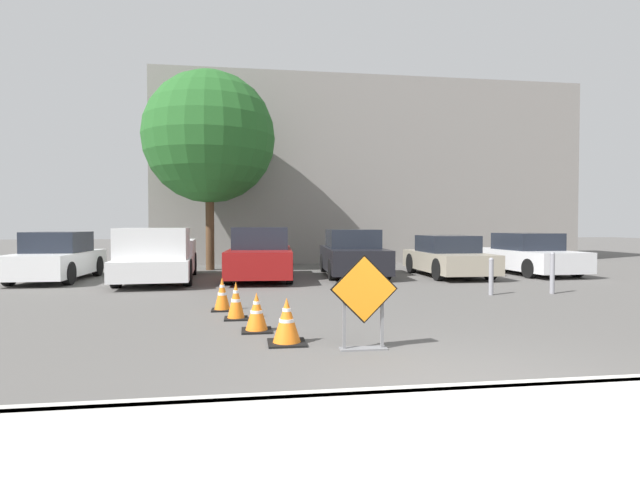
{
  "coord_description": "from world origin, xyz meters",
  "views": [
    {
      "loc": [
        -2.28,
        -4.51,
        1.7
      ],
      "look_at": [
        0.08,
        11.41,
        1.21
      ],
      "focal_mm": 28.0,
      "sensor_mm": 36.0,
      "label": 1
    }
  ],
  "objects_px": {
    "parked_car_nearest": "(57,258)",
    "traffic_cone_third": "(236,301)",
    "pickup_truck": "(157,258)",
    "traffic_cone_fourth": "(222,294)",
    "bollard_second": "(552,272)",
    "road_closed_sign": "(364,299)",
    "traffic_cone_nearest": "(287,321)",
    "parked_car_third": "(353,254)",
    "parked_car_second": "(261,255)",
    "bollard_nearest": "(491,275)",
    "parked_car_fourth": "(448,257)",
    "parked_car_fifth": "(528,255)",
    "traffic_cone_second": "(257,313)"
  },
  "relations": [
    {
      "from": "road_closed_sign",
      "to": "traffic_cone_nearest",
      "type": "height_order",
      "value": "road_closed_sign"
    },
    {
      "from": "traffic_cone_second",
      "to": "parked_car_second",
      "type": "distance_m",
      "value": 7.76
    },
    {
      "from": "traffic_cone_nearest",
      "to": "parked_car_fourth",
      "type": "xyz_separation_m",
      "value": [
        6.05,
        8.64,
        0.31
      ]
    },
    {
      "from": "pickup_truck",
      "to": "traffic_cone_third",
      "type": "bearing_deg",
      "value": 107.69
    },
    {
      "from": "road_closed_sign",
      "to": "bollard_nearest",
      "type": "xyz_separation_m",
      "value": [
        4.28,
        4.72,
        -0.22
      ]
    },
    {
      "from": "traffic_cone_fourth",
      "to": "parked_car_fifth",
      "type": "bearing_deg",
      "value": 30.73
    },
    {
      "from": "bollard_nearest",
      "to": "traffic_cone_second",
      "type": "bearing_deg",
      "value": -149.8
    },
    {
      "from": "traffic_cone_nearest",
      "to": "parked_car_fifth",
      "type": "height_order",
      "value": "parked_car_fifth"
    },
    {
      "from": "traffic_cone_fourth",
      "to": "parked_car_nearest",
      "type": "distance_m",
      "value": 8.16
    },
    {
      "from": "traffic_cone_fourth",
      "to": "parked_car_nearest",
      "type": "xyz_separation_m",
      "value": [
        -5.25,
        6.23,
        0.36
      ]
    },
    {
      "from": "road_closed_sign",
      "to": "parked_car_nearest",
      "type": "relative_size",
      "value": 0.31
    },
    {
      "from": "traffic_cone_fourth",
      "to": "parked_car_third",
      "type": "relative_size",
      "value": 0.15
    },
    {
      "from": "parked_car_fourth",
      "to": "bollard_nearest",
      "type": "xyz_separation_m",
      "value": [
        -0.76,
        -4.43,
        -0.15
      ]
    },
    {
      "from": "pickup_truck",
      "to": "parked_car_fourth",
      "type": "bearing_deg",
      "value": 178.7
    },
    {
      "from": "parked_car_fourth",
      "to": "bollard_nearest",
      "type": "bearing_deg",
      "value": 80.55
    },
    {
      "from": "traffic_cone_second",
      "to": "pickup_truck",
      "type": "distance_m",
      "value": 7.92
    },
    {
      "from": "bollard_nearest",
      "to": "pickup_truck",
      "type": "bearing_deg",
      "value": 154.22
    },
    {
      "from": "parked_car_second",
      "to": "bollard_nearest",
      "type": "distance_m",
      "value": 6.99
    },
    {
      "from": "traffic_cone_nearest",
      "to": "parked_car_third",
      "type": "bearing_deg",
      "value": 72.31
    },
    {
      "from": "traffic_cone_fourth",
      "to": "traffic_cone_third",
      "type": "bearing_deg",
      "value": -73.25
    },
    {
      "from": "road_closed_sign",
      "to": "bollard_nearest",
      "type": "distance_m",
      "value": 6.38
    },
    {
      "from": "traffic_cone_nearest",
      "to": "bollard_second",
      "type": "xyz_separation_m",
      "value": [
        6.89,
        4.21,
        0.23
      ]
    },
    {
      "from": "road_closed_sign",
      "to": "parked_car_fifth",
      "type": "relative_size",
      "value": 0.3
    },
    {
      "from": "road_closed_sign",
      "to": "traffic_cone_second",
      "type": "xyz_separation_m",
      "value": [
        -1.41,
        1.41,
        -0.4
      ]
    },
    {
      "from": "parked_car_nearest",
      "to": "traffic_cone_third",
      "type": "bearing_deg",
      "value": 128.86
    },
    {
      "from": "road_closed_sign",
      "to": "traffic_cone_second",
      "type": "bearing_deg",
      "value": 135.07
    },
    {
      "from": "traffic_cone_third",
      "to": "traffic_cone_fourth",
      "type": "xyz_separation_m",
      "value": [
        -0.29,
        0.96,
        -0.01
      ]
    },
    {
      "from": "bollard_second",
      "to": "parked_car_fourth",
      "type": "bearing_deg",
      "value": 100.75
    },
    {
      "from": "parked_car_second",
      "to": "parked_car_third",
      "type": "xyz_separation_m",
      "value": [
        3.09,
        0.65,
        -0.04
      ]
    },
    {
      "from": "parked_car_second",
      "to": "parked_car_third",
      "type": "distance_m",
      "value": 3.15
    },
    {
      "from": "road_closed_sign",
      "to": "bollard_second",
      "type": "relative_size",
      "value": 1.25
    },
    {
      "from": "traffic_cone_nearest",
      "to": "road_closed_sign",
      "type": "bearing_deg",
      "value": -26.95
    },
    {
      "from": "traffic_cone_second",
      "to": "bollard_nearest",
      "type": "relative_size",
      "value": 0.68
    },
    {
      "from": "pickup_truck",
      "to": "parked_car_fourth",
      "type": "relative_size",
      "value": 1.32
    },
    {
      "from": "parked_car_second",
      "to": "traffic_cone_nearest",
      "type": "bearing_deg",
      "value": 94.5
    },
    {
      "from": "traffic_cone_third",
      "to": "pickup_truck",
      "type": "xyz_separation_m",
      "value": [
        -2.43,
        6.32,
        0.4
      ]
    },
    {
      "from": "traffic_cone_third",
      "to": "pickup_truck",
      "type": "height_order",
      "value": "pickup_truck"
    },
    {
      "from": "parked_car_nearest",
      "to": "parked_car_fifth",
      "type": "distance_m",
      "value": 15.43
    },
    {
      "from": "parked_car_fifth",
      "to": "road_closed_sign",
      "type": "bearing_deg",
      "value": 46.2
    },
    {
      "from": "parked_car_nearest",
      "to": "traffic_cone_fourth",
      "type": "bearing_deg",
      "value": 131.36
    },
    {
      "from": "traffic_cone_second",
      "to": "bollard_second",
      "type": "xyz_separation_m",
      "value": [
        7.3,
        3.31,
        0.25
      ]
    },
    {
      "from": "traffic_cone_fourth",
      "to": "traffic_cone_nearest",
      "type": "bearing_deg",
      "value": -70.49
    },
    {
      "from": "bollard_second",
      "to": "traffic_cone_third",
      "type": "bearing_deg",
      "value": -163.77
    },
    {
      "from": "traffic_cone_second",
      "to": "parked_car_nearest",
      "type": "distance_m",
      "value": 10.17
    },
    {
      "from": "traffic_cone_nearest",
      "to": "bollard_nearest",
      "type": "relative_size",
      "value": 0.73
    },
    {
      "from": "parked_car_fourth",
      "to": "bollard_second",
      "type": "height_order",
      "value": "parked_car_fourth"
    },
    {
      "from": "traffic_cone_second",
      "to": "traffic_cone_third",
      "type": "bearing_deg",
      "value": 107.67
    },
    {
      "from": "traffic_cone_second",
      "to": "bollard_nearest",
      "type": "bearing_deg",
      "value": 30.2
    },
    {
      "from": "pickup_truck",
      "to": "traffic_cone_fourth",
      "type": "bearing_deg",
      "value": 108.44
    },
    {
      "from": "traffic_cone_third",
      "to": "parked_car_fifth",
      "type": "xyz_separation_m",
      "value": [
        9.89,
        7.01,
        0.32
      ]
    }
  ]
}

